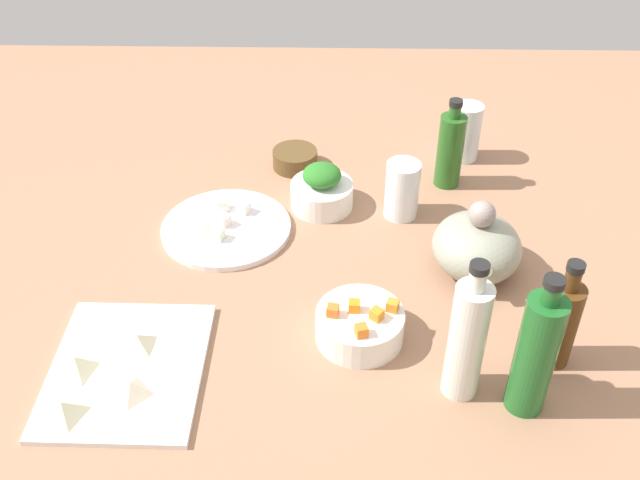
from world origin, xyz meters
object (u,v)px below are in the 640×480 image
at_px(cutting_board, 127,369).
at_px(bottle_0, 467,339).
at_px(bowl_small_side, 295,159).
at_px(drinking_glass_0, 402,190).
at_px(plate_tofu, 226,228).
at_px(teapot, 477,246).
at_px(bottle_2, 560,322).
at_px(bottle_1, 536,353).
at_px(bottle_3, 450,149).
at_px(bowl_greens, 323,195).
at_px(drinking_glass_1, 466,132).
at_px(bowl_carrots, 360,325).

distance_m(cutting_board, bottle_0, 0.52).
bearing_deg(bowl_small_side, drinking_glass_0, 52.01).
height_order(plate_tofu, bowl_small_side, bowl_small_side).
bearing_deg(plate_tofu, cutting_board, -16.94).
height_order(teapot, bottle_2, bottle_2).
height_order(teapot, bottle_1, bottle_1).
bearing_deg(drinking_glass_0, bottle_3, 137.28).
height_order(plate_tofu, bottle_1, bottle_1).
height_order(bowl_greens, drinking_glass_1, drinking_glass_1).
bearing_deg(bottle_2, drinking_glass_0, -150.90).
distance_m(bowl_small_side, drinking_glass_0, 0.28).
height_order(plate_tofu, bowl_greens, bowl_greens).
bearing_deg(cutting_board, drinking_glass_0, 133.25).
bearing_deg(teapot, bottle_3, -176.63).
bearing_deg(drinking_glass_0, bottle_2, 29.10).
xyz_separation_m(plate_tofu, bottle_0, (0.38, 0.40, 0.10)).
relative_size(bowl_greens, bottle_3, 0.65).
bearing_deg(bottle_2, bowl_small_side, -142.07).
distance_m(bottle_1, bottle_3, 0.59).
bearing_deg(bottle_1, teapot, -174.22).
relative_size(bottle_2, bottle_3, 1.01).
bearing_deg(bowl_greens, drinking_glass_1, 121.85).
xyz_separation_m(bottle_0, drinking_glass_1, (-0.66, 0.09, -0.04)).
bearing_deg(bottle_3, drinking_glass_1, 154.68).
bearing_deg(plate_tofu, bowl_carrots, 41.92).
distance_m(teapot, bottle_2, 0.23).
xyz_separation_m(bowl_small_side, teapot, (0.34, 0.34, 0.04)).
distance_m(plate_tofu, bottle_3, 0.48).
xyz_separation_m(bowl_carrots, bottle_2, (0.04, 0.30, 0.05)).
height_order(teapot, bottle_0, bottle_0).
height_order(bowl_small_side, teapot, teapot).
xyz_separation_m(bowl_small_side, bottle_1, (0.64, 0.37, 0.09)).
xyz_separation_m(bowl_greens, teapot, (0.19, 0.28, 0.03)).
bearing_deg(bottle_0, teapot, 167.56).
bearing_deg(bottle_3, cutting_board, -45.95).
xyz_separation_m(bowl_greens, drinking_glass_1, (-0.19, 0.31, 0.04)).
xyz_separation_m(bowl_carrots, drinking_glass_0, (-0.34, 0.09, 0.03)).
bearing_deg(bottle_1, bottle_2, 146.08).
bearing_deg(cutting_board, plate_tofu, 163.06).
relative_size(bottle_1, bottle_2, 1.26).
relative_size(bowl_carrots, drinking_glass_1, 1.12).
height_order(bowl_small_side, bottle_3, bottle_3).
relative_size(bowl_small_side, bottle_1, 0.39).
distance_m(bowl_small_side, bottle_0, 0.68).
distance_m(bottle_0, drinking_glass_1, 0.67).
bearing_deg(bottle_0, drinking_glass_0, -172.39).
xyz_separation_m(bowl_greens, bottle_3, (-0.09, 0.26, 0.06)).
relative_size(bottle_3, drinking_glass_1, 1.52).
bearing_deg(drinking_glass_1, bottle_0, -8.03).
distance_m(plate_tofu, drinking_glass_0, 0.35).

